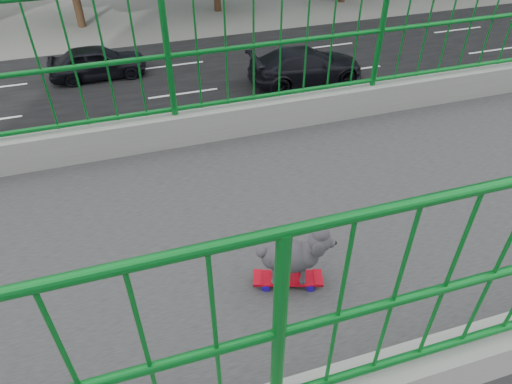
{
  "coord_description": "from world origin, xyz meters",
  "views": [
    {
      "loc": [
        2.39,
        -2.4,
        9.43
      ],
      "look_at": [
        -0.35,
        -1.55,
        7.1
      ],
      "focal_mm": 32.76,
      "sensor_mm": 36.0,
      "label": 1
    }
  ],
  "objects_px": {
    "poodle": "(294,254)",
    "car_4": "(97,62)",
    "skateboard": "(288,279)",
    "car_3": "(306,66)"
  },
  "relations": [
    {
      "from": "poodle",
      "to": "car_4",
      "type": "bearing_deg",
      "value": -157.62
    },
    {
      "from": "skateboard",
      "to": "car_3",
      "type": "bearing_deg",
      "value": 173.48
    },
    {
      "from": "poodle",
      "to": "car_4",
      "type": "height_order",
      "value": "poodle"
    },
    {
      "from": "skateboard",
      "to": "car_4",
      "type": "height_order",
      "value": "skateboard"
    },
    {
      "from": "skateboard",
      "to": "car_4",
      "type": "bearing_deg",
      "value": -157.69
    },
    {
      "from": "car_4",
      "to": "poodle",
      "type": "bearing_deg",
      "value": -174.83
    },
    {
      "from": "car_3",
      "to": "car_4",
      "type": "bearing_deg",
      "value": 70.04
    },
    {
      "from": "car_3",
      "to": "skateboard",
      "type": "bearing_deg",
      "value": 156.28
    },
    {
      "from": "car_4",
      "to": "car_3",
      "type": "bearing_deg",
      "value": -109.96
    },
    {
      "from": "skateboard",
      "to": "car_4",
      "type": "distance_m",
      "value": 20.41
    }
  ]
}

